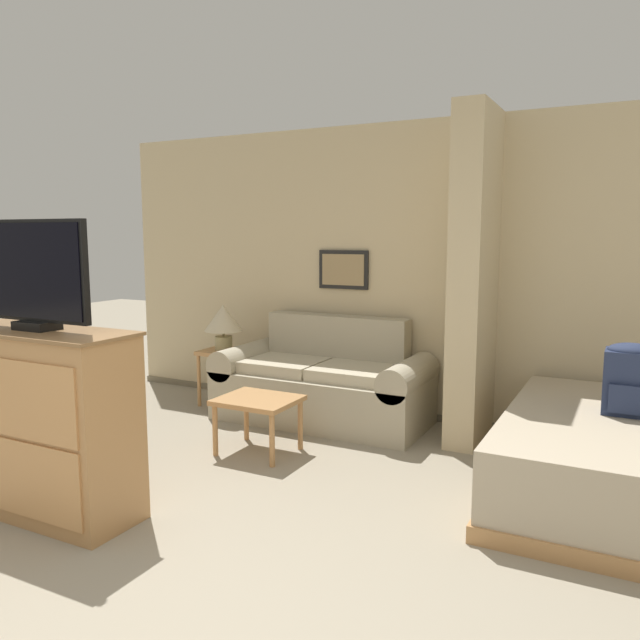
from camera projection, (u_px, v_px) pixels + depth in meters
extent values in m
cube|color=#CCB78E|center=(425.00, 273.00, 5.45)|extent=(6.35, 0.12, 2.60)
cube|color=#70644E|center=(419.00, 416.00, 5.56)|extent=(6.35, 0.02, 0.06)
cube|color=black|center=(344.00, 270.00, 5.72)|extent=(0.49, 0.02, 0.35)
cube|color=#9E845B|center=(343.00, 270.00, 5.71)|extent=(0.42, 0.01, 0.28)
cube|color=#CCB78E|center=(474.00, 278.00, 4.85)|extent=(0.24, 0.71, 2.60)
cube|color=tan|center=(322.00, 397.00, 5.48)|extent=(1.35, 0.84, 0.43)
cube|color=tan|center=(338.00, 341.00, 5.70)|extent=(1.35, 0.20, 0.47)
cube|color=tan|center=(246.00, 387.00, 5.85)|extent=(0.25, 0.84, 0.43)
cylinder|color=tan|center=(245.00, 359.00, 5.81)|extent=(0.27, 0.84, 0.27)
cube|color=tan|center=(408.00, 409.00, 5.12)|extent=(0.25, 0.84, 0.43)
cylinder|color=tan|center=(409.00, 377.00, 5.08)|extent=(0.27, 0.84, 0.27)
cube|color=#BAAF94|center=(285.00, 365.00, 5.56)|extent=(0.66, 0.60, 0.10)
cube|color=#BAAF94|center=(355.00, 373.00, 5.25)|extent=(0.66, 0.60, 0.10)
cube|color=#B27F4C|center=(258.00, 400.00, 4.66)|extent=(0.57, 0.49, 0.04)
cylinder|color=#B27F4C|center=(215.00, 430.00, 4.62)|extent=(0.04, 0.04, 0.39)
cylinder|color=#B27F4C|center=(272.00, 440.00, 4.40)|extent=(0.04, 0.04, 0.39)
cylinder|color=#B27F4C|center=(246.00, 416.00, 4.99)|extent=(0.04, 0.04, 0.39)
cylinder|color=#B27F4C|center=(300.00, 425.00, 4.76)|extent=(0.04, 0.04, 0.39)
cube|color=#B27F4C|center=(224.00, 352.00, 5.99)|extent=(0.41, 0.41, 0.04)
cylinder|color=#B27F4C|center=(199.00, 381.00, 5.95)|extent=(0.04, 0.04, 0.50)
cylinder|color=#B27F4C|center=(229.00, 385.00, 5.79)|extent=(0.04, 0.04, 0.50)
cylinder|color=#B27F4C|center=(221.00, 374.00, 6.25)|extent=(0.04, 0.04, 0.50)
cylinder|color=#B27F4C|center=(249.00, 377.00, 6.10)|extent=(0.04, 0.04, 0.50)
cylinder|color=tan|center=(224.00, 343.00, 5.97)|extent=(0.17, 0.17, 0.13)
cylinder|color=tan|center=(223.00, 333.00, 5.96)|extent=(0.02, 0.02, 0.05)
cone|color=beige|center=(223.00, 318.00, 5.94)|extent=(0.36, 0.36, 0.25)
cube|color=#B27F4C|center=(43.00, 424.00, 3.64)|extent=(1.18, 0.44, 1.08)
cube|color=brown|center=(38.00, 331.00, 3.57)|extent=(1.21, 0.47, 0.02)
cube|color=tan|center=(6.00, 397.00, 3.41)|extent=(1.08, 0.01, 0.43)
cube|color=tan|center=(12.00, 476.00, 3.47)|extent=(1.08, 0.01, 0.43)
cube|color=black|center=(37.00, 325.00, 3.56)|extent=(0.24, 0.16, 0.05)
cube|color=black|center=(34.00, 271.00, 3.52)|extent=(0.83, 0.04, 0.57)
cube|color=black|center=(30.00, 271.00, 3.50)|extent=(0.79, 0.01, 0.53)
cube|color=#B27F4C|center=(622.00, 492.00, 3.88)|extent=(1.45, 2.01, 0.10)
cube|color=tan|center=(625.00, 452.00, 3.84)|extent=(1.41, 1.97, 0.41)
cube|color=white|center=(629.00, 398.00, 4.49)|extent=(1.29, 0.36, 0.10)
cube|color=#232D4C|center=(630.00, 382.00, 3.91)|extent=(0.31, 0.23, 0.40)
cube|color=#232D4C|center=(629.00, 400.00, 3.81)|extent=(0.23, 0.03, 0.18)
ellipsoid|color=#232D4C|center=(633.00, 351.00, 3.88)|extent=(0.29, 0.22, 0.10)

